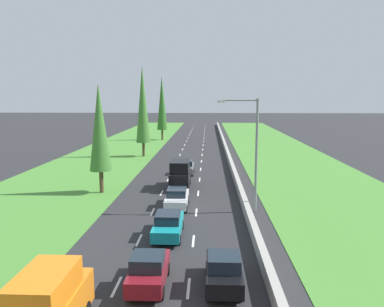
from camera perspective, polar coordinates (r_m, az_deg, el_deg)
The scene contains 16 objects.
ground_plane at distance 62.72m, azimuth -0.02°, elevation 0.22°, with size 300.00×300.00×0.00m, color #28282B.
grass_verge_left at distance 64.50m, azimuth -11.32°, elevation 0.31°, with size 14.00×140.00×0.04m, color #478433.
grass_verge_right at distance 63.74m, azimuth 12.98°, elevation 0.16°, with size 14.00×140.00×0.04m, color #478433.
median_barrier at distance 62.68m, azimuth 5.20°, elevation 0.58°, with size 0.44×120.00×0.85m, color #9E9B93.
lane_markings at distance 62.72m, azimuth -0.02°, elevation 0.23°, with size 3.64×116.00×0.01m.
maroon_hatchback_centre_lane at distance 19.20m, azimuth -6.55°, elevation -17.09°, with size 1.74×3.90×1.72m.
teal_sedan_centre_lane at distance 25.30m, azimuth -3.60°, elevation -10.64°, with size 1.82×4.50×1.64m.
white_sedan_centre_lane at distance 31.58m, azimuth -2.28°, elevation -6.70°, with size 1.82×4.50×1.64m.
black_van_centre_lane at distance 38.01m, azimuth -1.80°, elevation -3.15°, with size 1.96×4.90×2.82m.
black_hatchback_right_lane at distance 19.11m, azimuth 4.80°, elevation -17.19°, with size 1.74×3.90×1.72m.
orange_van_left_lane at distance 16.15m, azimuth -20.86°, elevation -20.66°, with size 1.96×4.90×2.82m.
grey_sedan_centre_lane at distance 44.98m, azimuth -0.92°, elevation -2.07°, with size 1.82×4.50×1.64m.
poplar_tree_second at distance 36.39m, azimuth -13.78°, elevation 3.77°, with size 2.06×2.06×10.37m.
poplar_tree_third at distance 57.83m, azimuth -7.45°, elevation 7.32°, with size 2.14×2.14×13.73m.
poplar_tree_fourth at distance 79.91m, azimuth -4.56°, elevation 7.57°, with size 2.13×2.13×13.35m.
street_light_mast at distance 29.89m, azimuth 9.06°, elevation 0.98°, with size 3.20×0.28×9.00m.
Camera 1 is at (2.63, -1.99, 9.15)m, focal length 35.37 mm.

